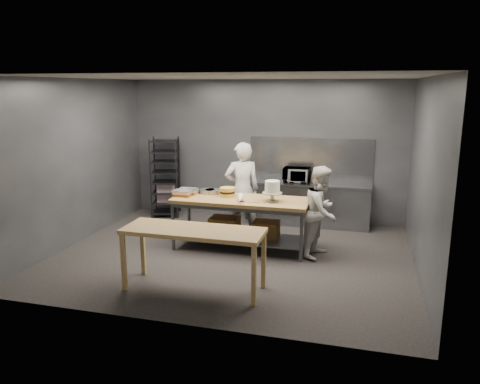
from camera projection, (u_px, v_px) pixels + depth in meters
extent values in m
plane|color=black|center=(233.00, 255.00, 8.11)|extent=(6.00, 6.00, 0.00)
cube|color=#4C4F54|center=(264.00, 150.00, 10.13)|extent=(6.00, 0.04, 3.00)
cube|color=olive|center=(241.00, 200.00, 8.25)|extent=(2.40, 0.90, 0.06)
cube|color=#47494C|center=(241.00, 237.00, 8.40)|extent=(2.25, 0.75, 0.03)
cylinder|color=#47494C|center=(173.00, 226.00, 8.28)|extent=(0.06, 0.06, 0.86)
cylinder|color=#47494C|center=(189.00, 215.00, 9.01)|extent=(0.06, 0.06, 0.86)
cylinder|color=#47494C|center=(301.00, 237.00, 7.69)|extent=(0.06, 0.06, 0.86)
cylinder|color=#47494C|center=(307.00, 224.00, 8.43)|extent=(0.06, 0.06, 0.86)
cube|color=brown|center=(225.00, 227.00, 8.41)|extent=(0.50, 0.40, 0.35)
cube|color=brown|center=(266.00, 229.00, 8.33)|extent=(0.45, 0.38, 0.30)
cube|color=olive|center=(193.00, 231.00, 6.56)|extent=(2.00, 0.70, 0.06)
cube|color=olive|center=(124.00, 262.00, 6.62)|extent=(0.06, 0.06, 0.84)
cube|color=olive|center=(143.00, 248.00, 7.19)|extent=(0.06, 0.06, 0.84)
cube|color=olive|center=(254.00, 276.00, 6.14)|extent=(0.06, 0.06, 0.84)
cube|color=olive|center=(264.00, 260.00, 6.70)|extent=(0.06, 0.06, 0.84)
cube|color=slate|center=(308.00, 184.00, 9.71)|extent=(2.60, 0.60, 0.04)
cube|color=slate|center=(307.00, 205.00, 9.81)|extent=(2.56, 0.56, 0.86)
cube|color=slate|center=(310.00, 159.00, 9.89)|extent=(2.60, 0.02, 0.90)
cube|color=black|center=(165.00, 177.00, 10.45)|extent=(0.76, 0.79, 1.75)
cube|color=white|center=(166.00, 192.00, 10.52)|extent=(0.43, 0.34, 0.45)
imported|color=silver|center=(242.00, 190.00, 8.97)|extent=(0.79, 0.68, 1.83)
imported|color=beige|center=(321.00, 212.00, 7.91)|extent=(0.78, 0.89, 1.57)
imported|color=black|center=(296.00, 175.00, 9.73)|extent=(0.54, 0.37, 0.30)
cylinder|color=#A79F85|center=(272.00, 201.00, 8.03)|extent=(0.20, 0.20, 0.02)
cylinder|color=#A79F85|center=(272.00, 197.00, 8.02)|extent=(0.06, 0.06, 0.12)
cylinder|color=#A79F85|center=(272.00, 193.00, 8.00)|extent=(0.34, 0.34, 0.02)
cylinder|color=silver|center=(272.00, 187.00, 7.98)|extent=(0.25, 0.25, 0.20)
cylinder|color=gold|center=(227.00, 195.00, 8.41)|extent=(0.28, 0.28, 0.06)
cylinder|color=black|center=(227.00, 192.00, 8.40)|extent=(0.28, 0.28, 0.04)
cylinder|color=gold|center=(227.00, 189.00, 8.39)|extent=(0.28, 0.28, 0.06)
cylinder|color=gray|center=(207.00, 191.00, 8.65)|extent=(0.28, 0.28, 0.07)
cylinder|color=gray|center=(213.00, 192.00, 8.62)|extent=(0.28, 0.28, 0.07)
cylinder|color=gray|center=(194.00, 191.00, 8.66)|extent=(0.25, 0.25, 0.07)
cylinder|color=gray|center=(189.00, 191.00, 8.69)|extent=(0.28, 0.28, 0.07)
cone|color=silver|center=(240.00, 199.00, 7.97)|extent=(0.20, 0.40, 0.12)
cube|color=slate|center=(252.00, 202.00, 7.96)|extent=(0.28, 0.02, 0.00)
cube|color=black|center=(242.00, 201.00, 8.00)|extent=(0.09, 0.02, 0.02)
cube|color=#91581D|center=(182.00, 195.00, 8.41)|extent=(0.30, 0.20, 0.05)
cube|color=silver|center=(182.00, 192.00, 8.40)|extent=(0.31, 0.21, 0.06)
cube|color=#91581D|center=(188.00, 193.00, 8.58)|extent=(0.30, 0.20, 0.05)
cube|color=silver|center=(188.00, 190.00, 8.57)|extent=(0.31, 0.21, 0.06)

